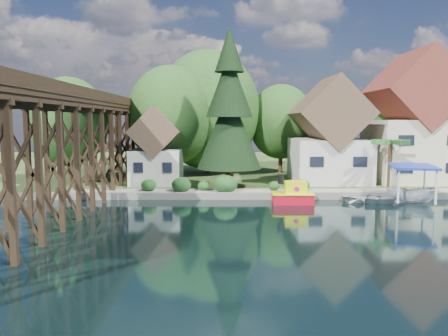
{
  "coord_description": "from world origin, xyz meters",
  "views": [
    {
      "loc": [
        -4.36,
        -30.04,
        6.91
      ],
      "look_at": [
        -4.14,
        6.0,
        3.01
      ],
      "focal_mm": 35.0,
      "sensor_mm": 36.0,
      "label": 1
    }
  ],
  "objects_px": {
    "trestle_bridge": "(77,140)",
    "house_left": "(329,138)",
    "palm_tree": "(391,143)",
    "tugboat": "(293,195)",
    "boat_canopy": "(412,187)",
    "conifer": "(229,111)",
    "boat_white_a": "(369,197)",
    "shed": "(156,151)",
    "house_center": "(412,126)"
  },
  "relations": [
    {
      "from": "trestle_bridge",
      "to": "house_left",
      "type": "distance_m",
      "value": 25.42
    },
    {
      "from": "palm_tree",
      "to": "tugboat",
      "type": "relative_size",
      "value": 1.41
    },
    {
      "from": "palm_tree",
      "to": "boat_canopy",
      "type": "xyz_separation_m",
      "value": [
        0.16,
        -4.62,
        -3.42
      ]
    },
    {
      "from": "boat_canopy",
      "to": "conifer",
      "type": "bearing_deg",
      "value": 160.28
    },
    {
      "from": "house_left",
      "to": "conifer",
      "type": "relative_size",
      "value": 0.73
    },
    {
      "from": "tugboat",
      "to": "boat_white_a",
      "type": "bearing_deg",
      "value": 4.46
    },
    {
      "from": "boat_white_a",
      "to": "boat_canopy",
      "type": "xyz_separation_m",
      "value": [
        3.53,
        -0.19,
        0.92
      ]
    },
    {
      "from": "shed",
      "to": "boat_canopy",
      "type": "relative_size",
      "value": 1.39
    },
    {
      "from": "shed",
      "to": "tugboat",
      "type": "height_order",
      "value": "shed"
    },
    {
      "from": "trestle_bridge",
      "to": "house_center",
      "type": "xyz_separation_m",
      "value": [
        32.0,
        11.33,
        1.07
      ]
    },
    {
      "from": "boat_white_a",
      "to": "boat_canopy",
      "type": "bearing_deg",
      "value": -69.93
    },
    {
      "from": "house_left",
      "to": "shed",
      "type": "height_order",
      "value": "house_left"
    },
    {
      "from": "house_left",
      "to": "boat_canopy",
      "type": "height_order",
      "value": "house_left"
    },
    {
      "from": "conifer",
      "to": "trestle_bridge",
      "type": "bearing_deg",
      "value": -151.79
    },
    {
      "from": "shed",
      "to": "tugboat",
      "type": "relative_size",
      "value": 2.24
    },
    {
      "from": "tugboat",
      "to": "boat_white_a",
      "type": "xyz_separation_m",
      "value": [
        6.57,
        0.51,
        -0.3
      ]
    },
    {
      "from": "conifer",
      "to": "shed",
      "type": "bearing_deg",
      "value": 160.11
    },
    {
      "from": "shed",
      "to": "boat_white_a",
      "type": "bearing_deg",
      "value": -22.57
    },
    {
      "from": "trestle_bridge",
      "to": "house_center",
      "type": "height_order",
      "value": "house_center"
    },
    {
      "from": "shed",
      "to": "palm_tree",
      "type": "bearing_deg",
      "value": -8.97
    },
    {
      "from": "house_left",
      "to": "boat_white_a",
      "type": "height_order",
      "value": "house_left"
    },
    {
      "from": "house_center",
      "to": "boat_white_a",
      "type": "height_order",
      "value": "house_center"
    },
    {
      "from": "house_left",
      "to": "palm_tree",
      "type": "bearing_deg",
      "value": -47.78
    },
    {
      "from": "conifer",
      "to": "palm_tree",
      "type": "height_order",
      "value": "conifer"
    },
    {
      "from": "house_left",
      "to": "house_center",
      "type": "height_order",
      "value": "house_center"
    },
    {
      "from": "house_left",
      "to": "tugboat",
      "type": "xyz_separation_m",
      "value": [
        -5.34,
        -10.01,
        -4.38
      ]
    },
    {
      "from": "house_center",
      "to": "palm_tree",
      "type": "distance_m",
      "value": 7.28
    },
    {
      "from": "palm_tree",
      "to": "boat_white_a",
      "type": "bearing_deg",
      "value": -127.3
    },
    {
      "from": "trestle_bridge",
      "to": "boat_white_a",
      "type": "relative_size",
      "value": 10.02
    },
    {
      "from": "boat_white_a",
      "to": "boat_canopy",
      "type": "relative_size",
      "value": 0.78
    },
    {
      "from": "tugboat",
      "to": "house_left",
      "type": "bearing_deg",
      "value": 61.92
    },
    {
      "from": "house_left",
      "to": "boat_white_a",
      "type": "relative_size",
      "value": 2.5
    },
    {
      "from": "tugboat",
      "to": "boat_white_a",
      "type": "distance_m",
      "value": 6.59
    },
    {
      "from": "house_center",
      "to": "palm_tree",
      "type": "relative_size",
      "value": 2.82
    },
    {
      "from": "palm_tree",
      "to": "boat_canopy",
      "type": "distance_m",
      "value": 5.75
    },
    {
      "from": "house_left",
      "to": "conifer",
      "type": "distance_m",
      "value": 11.71
    },
    {
      "from": "house_center",
      "to": "boat_white_a",
      "type": "relative_size",
      "value": 3.15
    },
    {
      "from": "trestle_bridge",
      "to": "house_center",
      "type": "distance_m",
      "value": 33.96
    },
    {
      "from": "conifer",
      "to": "boat_canopy",
      "type": "height_order",
      "value": "conifer"
    },
    {
      "from": "house_center",
      "to": "tugboat",
      "type": "distance_m",
      "value": 18.66
    },
    {
      "from": "house_left",
      "to": "tugboat",
      "type": "height_order",
      "value": "house_left"
    },
    {
      "from": "boat_white_a",
      "to": "tugboat",
      "type": "bearing_deg",
      "value": 117.62
    },
    {
      "from": "shed",
      "to": "palm_tree",
      "type": "height_order",
      "value": "shed"
    },
    {
      "from": "shed",
      "to": "tugboat",
      "type": "xyz_separation_m",
      "value": [
        12.66,
        -8.5,
        -3.07
      ]
    },
    {
      "from": "trestle_bridge",
      "to": "conifer",
      "type": "relative_size",
      "value": 2.91
    },
    {
      "from": "boat_canopy",
      "to": "palm_tree",
      "type": "bearing_deg",
      "value": 91.97
    },
    {
      "from": "house_left",
      "to": "conifer",
      "type": "bearing_deg",
      "value": -158.5
    },
    {
      "from": "trestle_bridge",
      "to": "palm_tree",
      "type": "relative_size",
      "value": 8.98
    },
    {
      "from": "trestle_bridge",
      "to": "boat_canopy",
      "type": "distance_m",
      "value": 28.06
    },
    {
      "from": "trestle_bridge",
      "to": "tugboat",
      "type": "distance_m",
      "value": 18.27
    }
  ]
}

